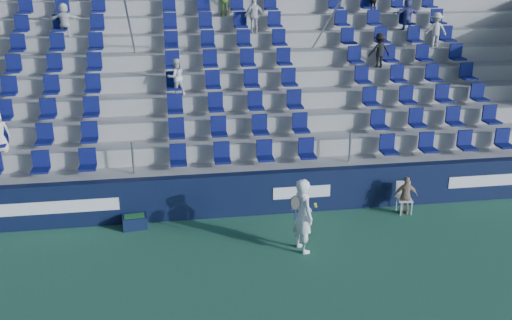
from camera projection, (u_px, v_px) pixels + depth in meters
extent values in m
plane|color=#2B6448|center=(266.00, 273.00, 12.83)|extent=(70.00, 70.00, 0.00)
cube|color=black|center=(247.00, 194.00, 15.55)|extent=(24.00, 0.30, 1.20)
cube|color=white|center=(56.00, 207.00, 14.68)|extent=(3.20, 0.02, 0.34)
cube|color=white|center=(302.00, 192.00, 15.61)|extent=(1.60, 0.02, 0.34)
cube|color=white|center=(488.00, 181.00, 16.40)|extent=(2.40, 0.02, 0.34)
cube|color=#979792|center=(244.00, 186.00, 16.09)|extent=(24.00, 0.85, 1.20)
cube|color=#979792|center=(240.00, 167.00, 16.79)|extent=(24.00, 0.85, 1.70)
cube|color=#979792|center=(237.00, 150.00, 17.50)|extent=(24.00, 0.85, 2.20)
cube|color=#979792|center=(233.00, 134.00, 18.20)|extent=(24.00, 0.85, 2.70)
cube|color=#979792|center=(230.00, 119.00, 18.90)|extent=(24.00, 0.85, 3.20)
cube|color=#979792|center=(227.00, 106.00, 19.61)|extent=(24.00, 0.85, 3.70)
cube|color=#979792|center=(225.00, 93.00, 20.31)|extent=(24.00, 0.85, 4.20)
cube|color=#979792|center=(222.00, 81.00, 21.02)|extent=(24.00, 0.85, 4.70)
cube|color=#979792|center=(220.00, 70.00, 21.72)|extent=(24.00, 0.85, 5.20)
cube|color=#979792|center=(218.00, 54.00, 22.18)|extent=(24.00, 0.50, 6.20)
cube|color=#0D1352|center=(244.00, 154.00, 15.76)|extent=(16.05, 0.50, 0.70)
cube|color=#0D1352|center=(240.00, 128.00, 16.38)|extent=(16.05, 0.50, 0.70)
cube|color=#0D1352|center=(236.00, 104.00, 17.00)|extent=(16.05, 0.50, 0.70)
cube|color=#0D1352|center=(232.00, 82.00, 17.62)|extent=(16.05, 0.50, 0.70)
cube|color=#0D1352|center=(229.00, 61.00, 18.24)|extent=(16.05, 0.50, 0.70)
cube|color=#0D1352|center=(226.00, 41.00, 18.86)|extent=(16.05, 0.50, 0.70)
cube|color=#0D1352|center=(223.00, 23.00, 19.48)|extent=(16.05, 0.50, 0.70)
cube|color=#0D1352|center=(221.00, 6.00, 20.10)|extent=(16.05, 0.50, 0.70)
cylinder|color=gray|center=(132.00, 37.00, 17.53)|extent=(0.06, 7.68, 4.55)
cylinder|color=gray|center=(321.00, 33.00, 18.40)|extent=(0.06, 7.68, 4.55)
imported|color=beige|center=(436.00, 30.00, 19.79)|extent=(0.82, 0.57, 1.17)
imported|color=silver|center=(254.00, 15.00, 19.50)|extent=(0.75, 0.46, 1.19)
imported|color=black|center=(379.00, 50.00, 18.84)|extent=(0.74, 0.44, 1.12)
imported|color=#40458D|center=(407.00, 14.00, 20.31)|extent=(1.05, 0.47, 1.09)
imported|color=black|center=(374.00, 0.00, 20.81)|extent=(0.61, 0.35, 0.97)
imported|color=silver|center=(176.00, 77.00, 17.25)|extent=(0.64, 0.57, 1.11)
imported|color=silver|center=(64.00, 20.00, 18.61)|extent=(1.01, 0.36, 1.08)
imported|color=white|center=(303.00, 215.00, 13.53)|extent=(0.61, 0.77, 1.85)
cylinder|color=navy|center=(295.00, 215.00, 13.21)|extent=(0.03, 0.03, 0.28)
torus|color=black|center=(295.00, 203.00, 13.10)|extent=(0.30, 0.17, 0.28)
plane|color=#262626|center=(295.00, 203.00, 13.10)|extent=(0.30, 0.16, 0.29)
sphere|color=#BFD431|center=(316.00, 206.00, 13.27)|extent=(0.07, 0.07, 0.07)
sphere|color=#BFD431|center=(315.00, 204.00, 13.32)|extent=(0.07, 0.07, 0.07)
cube|color=white|center=(405.00, 199.00, 15.68)|extent=(0.44, 0.44, 0.04)
cube|color=white|center=(403.00, 189.00, 15.77)|extent=(0.39, 0.10, 0.48)
cylinder|color=white|center=(401.00, 209.00, 15.59)|extent=(0.03, 0.03, 0.38)
cylinder|color=white|center=(412.00, 208.00, 15.63)|extent=(0.03, 0.03, 0.38)
cylinder|color=white|center=(396.00, 205.00, 15.88)|extent=(0.03, 0.03, 0.38)
cylinder|color=white|center=(407.00, 204.00, 15.92)|extent=(0.03, 0.03, 0.38)
imported|color=tan|center=(406.00, 195.00, 15.59)|extent=(0.67, 0.36, 1.09)
cube|color=black|center=(135.00, 222.00, 14.89)|extent=(0.67, 0.47, 0.34)
cube|color=#1E662D|center=(135.00, 219.00, 14.87)|extent=(0.54, 0.35, 0.20)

